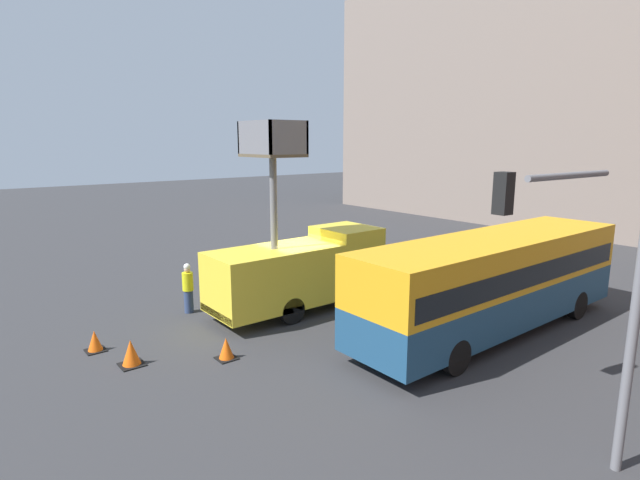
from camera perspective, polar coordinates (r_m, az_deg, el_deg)
The scene contains 10 objects.
ground_plane at distance 18.56m, azimuth -2.53°, elevation -7.55°, with size 120.00×120.00×0.00m, color #333335.
building_backdrop_far at distance 39.35m, azimuth 31.25°, elevation 14.32°, with size 44.00×10.00×18.32m.
utility_truck at distance 17.78m, azimuth -2.27°, elevation -3.14°, with size 2.23×6.51×6.61m.
city_bus at distance 16.56m, azimuth 19.24°, elevation -4.01°, with size 2.59×10.83×3.07m.
traffic_light_pole at distance 10.55m, azimuth 27.61°, elevation -1.96°, with size 3.03×2.77×5.64m.
road_worker_near_truck at distance 18.22m, azimuth -14.84°, elevation -5.35°, with size 0.38×0.38×1.79m.
road_worker_directing at distance 13.74m, azimuth 6.39°, elevation -10.19°, with size 0.38×0.38×1.92m.
traffic_cone_near_truck at distance 14.44m, azimuth -10.67°, elevation -12.14°, with size 0.54×0.54×0.62m.
traffic_cone_mid_road at distance 16.07m, azimuth -24.34°, elevation -10.53°, with size 0.54×0.54×0.62m.
traffic_cone_far_side at distance 14.73m, azimuth -20.79°, elevation -12.02°, with size 0.63×0.63×0.72m.
Camera 1 is at (14.26, -10.26, 5.98)m, focal length 28.00 mm.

